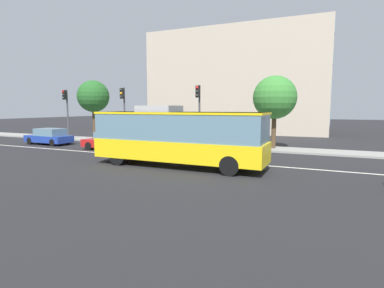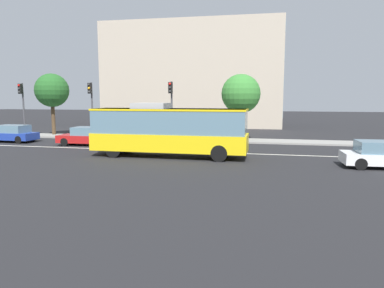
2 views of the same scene
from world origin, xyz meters
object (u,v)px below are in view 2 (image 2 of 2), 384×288
at_px(traffic_light_far_corner, 171,100).
at_px(street_tree_kerbside_centre, 52,91).
at_px(traffic_light_near_corner, 22,100).
at_px(street_tree_kerbside_left, 241,94).
at_px(sedan_red, 88,136).
at_px(sedan_blue, 11,134).
at_px(traffic_light_mid_block, 91,100).
at_px(transit_bus, 169,129).

height_order(traffic_light_far_corner, street_tree_kerbside_centre, street_tree_kerbside_centre).
height_order(traffic_light_near_corner, street_tree_kerbside_left, street_tree_kerbside_left).
distance_m(sedan_red, traffic_light_far_corner, 7.61).
bearing_deg(sedan_blue, street_tree_kerbside_left, -164.08).
bearing_deg(street_tree_kerbside_left, sedan_blue, -165.91).
height_order(traffic_light_mid_block, traffic_light_far_corner, same).
xyz_separation_m(sedan_red, traffic_light_far_corner, (5.88, 3.91, 2.84)).
relative_size(sedan_red, street_tree_kerbside_centre, 0.74).
bearing_deg(transit_bus, traffic_light_mid_block, 140.99).
bearing_deg(street_tree_kerbside_left, street_tree_kerbside_centre, 178.71).
xyz_separation_m(sedan_red, street_tree_kerbside_left, (11.77, 5.31, 3.40)).
bearing_deg(street_tree_kerbside_left, traffic_light_far_corner, -166.60).
relative_size(transit_bus, street_tree_kerbside_left, 1.71).
relative_size(sedan_blue, traffic_light_near_corner, 0.88).
bearing_deg(sedan_blue, street_tree_kerbside_centre, -94.58).
bearing_deg(traffic_light_mid_block, sedan_red, 25.55).
xyz_separation_m(sedan_red, street_tree_kerbside_centre, (-6.92, 5.74, 3.78)).
bearing_deg(traffic_light_far_corner, sedan_red, -52.16).
distance_m(transit_bus, sedan_red, 8.94).
relative_size(street_tree_kerbside_left, street_tree_kerbside_centre, 0.94).
relative_size(traffic_light_mid_block, traffic_light_far_corner, 1.00).
bearing_deg(traffic_light_far_corner, traffic_light_mid_block, -85.60).
bearing_deg(traffic_light_mid_block, traffic_light_far_corner, 92.13).
relative_size(sedan_blue, street_tree_kerbside_centre, 0.74).
height_order(sedan_blue, traffic_light_mid_block, traffic_light_mid_block).
xyz_separation_m(street_tree_kerbside_left, street_tree_kerbside_centre, (-18.69, 0.42, 0.38)).
distance_m(sedan_blue, traffic_light_mid_block, 7.31).
xyz_separation_m(transit_bus, traffic_light_far_corner, (-2.07, 7.87, 1.75)).
height_order(transit_bus, traffic_light_near_corner, traffic_light_near_corner).
height_order(sedan_blue, traffic_light_far_corner, traffic_light_far_corner).
distance_m(street_tree_kerbside_left, street_tree_kerbside_centre, 18.70).
bearing_deg(traffic_light_far_corner, sedan_blue, -71.40).
bearing_deg(traffic_light_mid_block, transit_bus, 52.83).
height_order(traffic_light_far_corner, street_tree_kerbside_left, street_tree_kerbside_left).
bearing_deg(traffic_light_mid_block, traffic_light_near_corner, -89.45).
bearing_deg(sedan_blue, traffic_light_mid_block, -147.76).
xyz_separation_m(transit_bus, traffic_light_mid_block, (-9.64, 7.84, 1.75)).
xyz_separation_m(sedan_blue, street_tree_kerbside_left, (19.28, 4.84, 3.40)).
height_order(traffic_light_near_corner, traffic_light_far_corner, same).
distance_m(sedan_red, street_tree_kerbside_left, 13.35).
height_order(sedan_blue, sedan_red, same).
bearing_deg(traffic_light_near_corner, sedan_blue, 29.13).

